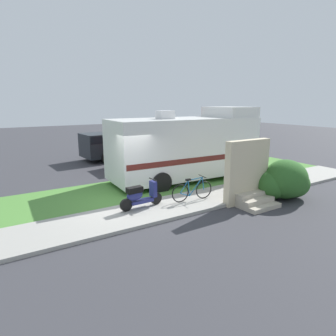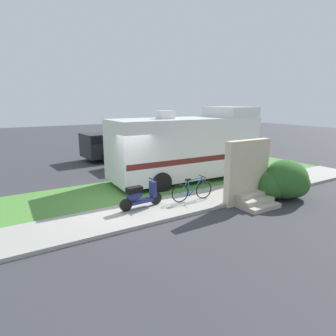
# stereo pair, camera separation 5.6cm
# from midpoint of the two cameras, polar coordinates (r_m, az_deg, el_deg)

# --- Properties ---
(ground_plane) EXTENTS (80.00, 80.00, 0.00)m
(ground_plane) POSITION_cam_midpoint_polar(r_m,az_deg,el_deg) (11.03, -7.81, -7.06)
(ground_plane) COLOR #38383D
(sidewalk) EXTENTS (24.00, 2.00, 0.12)m
(sidewalk) POSITION_cam_midpoint_polar(r_m,az_deg,el_deg) (9.99, -4.94, -8.77)
(sidewalk) COLOR #9E9B93
(sidewalk) RESTS_ON ground
(grass_strip) EXTENTS (24.00, 3.40, 0.08)m
(grass_strip) POSITION_cam_midpoint_polar(r_m,az_deg,el_deg) (12.33, -10.71, -4.80)
(grass_strip) COLOR #4C8438
(grass_strip) RESTS_ON ground
(motorhome_rv) EXTENTS (7.31, 2.92, 3.51)m
(motorhome_rv) POSITION_cam_midpoint_polar(r_m,az_deg,el_deg) (13.92, 3.63, 4.32)
(motorhome_rv) COLOR silver
(motorhome_rv) RESTS_ON ground
(scooter) EXTENTS (1.65, 0.50, 0.97)m
(scooter) POSITION_cam_midpoint_polar(r_m,az_deg,el_deg) (10.10, -5.75, -5.43)
(scooter) COLOR black
(scooter) RESTS_ON ground
(bicycle) EXTENTS (1.70, 0.52, 0.90)m
(bicycle) POSITION_cam_midpoint_polar(r_m,az_deg,el_deg) (10.88, 4.68, -4.45)
(bicycle) COLOR black
(bicycle) RESTS_ON ground
(pickup_truck_near) EXTENTS (5.20, 2.19, 1.82)m
(pickup_truck_near) POSITION_cam_midpoint_polar(r_m,az_deg,el_deg) (17.57, -2.68, 3.80)
(pickup_truck_near) COLOR maroon
(pickup_truck_near) RESTS_ON ground
(pickup_truck_far) EXTENTS (5.64, 2.52, 1.78)m
(pickup_truck_far) POSITION_cam_midpoint_polar(r_m,az_deg,el_deg) (19.70, -10.35, 4.56)
(pickup_truck_far) COLOR #1E2328
(pickup_truck_far) RESTS_ON ground
(porch_steps) EXTENTS (2.00, 1.26, 2.40)m
(porch_steps) POSITION_cam_midpoint_polar(r_m,az_deg,el_deg) (11.14, 15.57, -2.01)
(porch_steps) COLOR #B2A893
(porch_steps) RESTS_ON ground
(bush_by_porch) EXTENTS (2.16, 1.62, 1.53)m
(bush_by_porch) POSITION_cam_midpoint_polar(r_m,az_deg,el_deg) (12.16, 21.90, -2.44)
(bush_by_porch) COLOR #2D6026
(bush_by_porch) RESTS_ON ground
(bottle_green) EXTENTS (0.08, 0.08, 0.29)m
(bottle_green) POSITION_cam_midpoint_polar(r_m,az_deg,el_deg) (12.10, 14.20, -4.33)
(bottle_green) COLOR #19722D
(bottle_green) RESTS_ON ground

